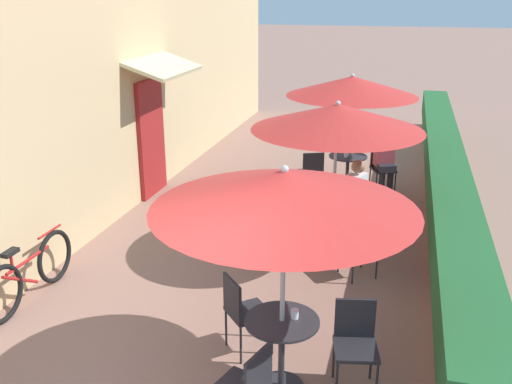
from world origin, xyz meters
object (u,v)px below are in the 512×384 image
(patio_table_near, at_px, (282,342))
(patio_umbrella_mid, at_px, (337,117))
(patio_umbrella_near, at_px, (284,190))
(cafe_chair_far_right, at_px, (382,165))
(cafe_chair_mid_left, at_px, (283,221))
(seated_patron_mid_back, at_px, (358,197))
(patio_umbrella_far, at_px, (352,86))
(cafe_chair_near_right, at_px, (355,339))
(cafe_chair_mid_right, at_px, (364,239))
(patio_table_far, at_px, (347,168))
(cafe_chair_far_left, at_px, (312,170))
(bicycle_leaning, at_px, (30,273))
(patio_table_mid, at_px, (332,222))
(coffee_cup_far, at_px, (346,155))
(cafe_chair_near_back, at_px, (242,308))
(coffee_cup_near, at_px, (295,314))
(cafe_chair_mid_back, at_px, (351,206))
(seated_patron_far_right, at_px, (385,158))

(patio_table_near, relative_size, patio_umbrella_mid, 0.32)
(patio_umbrella_near, bearing_deg, cafe_chair_far_right, 84.29)
(patio_umbrella_mid, height_order, cafe_chair_mid_left, patio_umbrella_mid)
(seated_patron_mid_back, distance_m, patio_umbrella_far, 2.42)
(cafe_chair_near_right, xyz_separation_m, patio_umbrella_mid, (-0.59, 2.80, 1.48))
(cafe_chair_mid_left, bearing_deg, patio_umbrella_mid, 6.36)
(cafe_chair_mid_right, bearing_deg, patio_table_far, -27.38)
(patio_umbrella_mid, bearing_deg, cafe_chair_far_left, 106.49)
(patio_table_near, xyz_separation_m, cafe_chair_far_right, (0.60, 5.97, 0.01))
(cafe_chair_near_right, bearing_deg, bicycle_leaning, -20.59)
(patio_umbrella_far, bearing_deg, seated_patron_mid_back, -79.53)
(patio_table_mid, xyz_separation_m, coffee_cup_far, (-0.10, 2.52, 0.28))
(cafe_chair_near_back, relative_size, patio_umbrella_mid, 0.38)
(patio_umbrella_mid, bearing_deg, coffee_cup_near, -89.28)
(cafe_chair_mid_left, height_order, cafe_chair_mid_back, same)
(patio_table_far, height_order, cafe_chair_far_right, cafe_chair_far_right)
(cafe_chair_near_back, distance_m, patio_umbrella_mid, 3.01)
(patio_umbrella_near, distance_m, patio_table_far, 5.83)
(seated_patron_mid_back, bearing_deg, coffee_cup_near, 18.45)
(patio_umbrella_mid, xyz_separation_m, cafe_chair_mid_back, (0.19, 0.66, -1.48))
(patio_table_mid, bearing_deg, patio_umbrella_near, -91.29)
(patio_table_mid, bearing_deg, seated_patron_mid_back, 64.45)
(patio_table_near, distance_m, seated_patron_far_right, 5.90)
(cafe_chair_far_left, relative_size, bicycle_leaning, 0.51)
(bicycle_leaning, bearing_deg, seated_patron_mid_back, 38.32)
(patio_table_mid, distance_m, cafe_chair_mid_right, 0.69)
(cafe_chair_mid_left, height_order, seated_patron_far_right, seated_patron_far_right)
(coffee_cup_far, bearing_deg, cafe_chair_near_back, -95.42)
(coffee_cup_near, xyz_separation_m, patio_umbrella_far, (-0.11, 5.57, 1.21))
(patio_table_mid, xyz_separation_m, cafe_chair_far_right, (0.53, 2.96, 0.01))
(patio_table_mid, bearing_deg, cafe_chair_mid_right, -46.24)
(patio_umbrella_near, height_order, cafe_chair_near_back, patio_umbrella_near)
(cafe_chair_mid_right, xyz_separation_m, bicycle_leaning, (-3.83, -1.69, -0.16))
(cafe_chair_mid_back, distance_m, seated_patron_far_right, 2.23)
(seated_patron_mid_back, bearing_deg, patio_table_mid, -2.95)
(cafe_chair_near_right, xyz_separation_m, bicycle_leaning, (-3.94, 0.61, -0.16))
(cafe_chair_near_back, relative_size, bicycle_leaning, 0.51)
(cafe_chair_mid_left, bearing_deg, coffee_cup_near, -83.16)
(patio_table_far, bearing_deg, cafe_chair_near_right, -83.04)
(cafe_chair_mid_left, distance_m, cafe_chair_far_left, 2.45)
(cafe_chair_far_right, bearing_deg, cafe_chair_mid_left, 46.22)
(cafe_chair_mid_back, xyz_separation_m, seated_patron_mid_back, (0.10, -0.04, 0.17))
(patio_table_mid, distance_m, patio_umbrella_mid, 1.49)
(cafe_chair_mid_right, xyz_separation_m, patio_umbrella_far, (-0.55, 3.12, 1.48))
(seated_patron_mid_back, bearing_deg, cafe_chair_mid_left, -28.36)
(seated_patron_mid_back, bearing_deg, patio_umbrella_mid, -2.95)
(coffee_cup_near, height_order, bicycle_leaning, coffee_cup_near)
(cafe_chair_near_right, distance_m, patio_table_far, 5.46)
(cafe_chair_near_right, distance_m, cafe_chair_mid_back, 3.48)
(patio_table_mid, relative_size, patio_table_far, 1.00)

